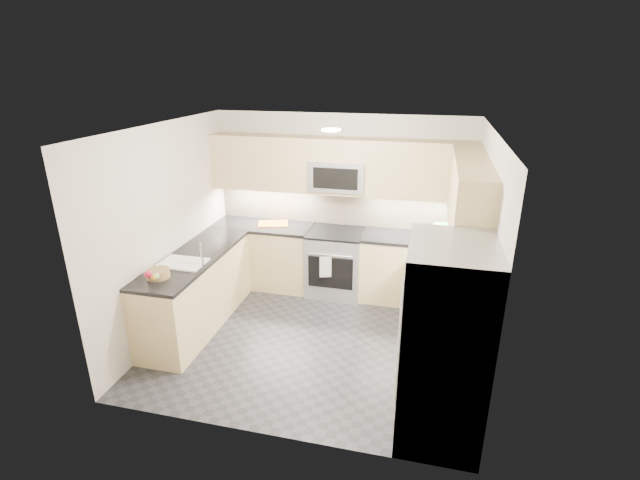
{
  "coord_description": "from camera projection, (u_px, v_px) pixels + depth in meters",
  "views": [
    {
      "loc": [
        1.22,
        -4.66,
        3.11
      ],
      "look_at": [
        0.0,
        0.35,
        1.15
      ],
      "focal_mm": 26.0,
      "sensor_mm": 36.0,
      "label": 1
    }
  ],
  "objects": [
    {
      "name": "fruit_pear",
      "position": [
        156.0,
        276.0,
        4.79
      ],
      "size": [
        0.07,
        0.07,
        0.07
      ],
      "primitive_type": "sphere",
      "color": "#73B64E",
      "rests_on": "fruit_basket"
    },
    {
      "name": "fruit_basket",
      "position": [
        158.0,
        274.0,
        5.02
      ],
      "size": [
        0.29,
        0.29,
        0.09
      ],
      "primitive_type": "cylinder",
      "rotation": [
        0.0,
        0.0,
        0.2
      ],
      "color": "olive",
      "rests_on": "countertop_peninsula"
    },
    {
      "name": "base_cab_back_left",
      "position": [
        264.0,
        256.0,
        6.87
      ],
      "size": [
        1.42,
        0.6,
        0.9
      ],
      "primitive_type": "cube",
      "color": "#D2BA7E",
      "rests_on": "floor"
    },
    {
      "name": "sink_basin",
      "position": [
        183.0,
        269.0,
        5.4
      ],
      "size": [
        0.52,
        0.38,
        0.16
      ],
      "primitive_type": "cube",
      "color": "white",
      "rests_on": "base_cab_peninsula"
    },
    {
      "name": "microwave",
      "position": [
        338.0,
        175.0,
        6.27
      ],
      "size": [
        0.76,
        0.4,
        0.4
      ],
      "primitive_type": "cube",
      "color": "#96979E",
      "rests_on": "upper_cab_back"
    },
    {
      "name": "backsplash_back",
      "position": [
        341.0,
        207.0,
        6.63
      ],
      "size": [
        3.6,
        0.01,
        0.51
      ],
      "primitive_type": "cube",
      "color": "tan",
      "rests_on": "wall_back"
    },
    {
      "name": "microwave_door",
      "position": [
        335.0,
        179.0,
        6.08
      ],
      "size": [
        0.6,
        0.01,
        0.28
      ],
      "primitive_type": "cube",
      "color": "black",
      "rests_on": "microwave"
    },
    {
      "name": "utensil_bowl",
      "position": [
        444.0,
        232.0,
        6.12
      ],
      "size": [
        0.42,
        0.42,
        0.18
      ],
      "primitive_type": "cylinder",
      "rotation": [
        0.0,
        0.0,
        0.38
      ],
      "color": "green",
      "rests_on": "countertop_back_right"
    },
    {
      "name": "range_cooktop",
      "position": [
        336.0,
        233.0,
        6.44
      ],
      "size": [
        0.76,
        0.65,
        0.03
      ],
      "primitive_type": "cube",
      "color": "black",
      "rests_on": "gas_range"
    },
    {
      "name": "cutting_board",
      "position": [
        273.0,
        224.0,
        6.71
      ],
      "size": [
        0.49,
        0.41,
        0.01
      ],
      "primitive_type": "cube",
      "rotation": [
        0.0,
        0.0,
        0.3
      ],
      "color": "#D45D14",
      "rests_on": "countertop_back_left"
    },
    {
      "name": "upper_cab_back",
      "position": [
        339.0,
        166.0,
        6.25
      ],
      "size": [
        3.6,
        0.35,
        0.75
      ],
      "primitive_type": "cube",
      "color": "#D2BA7E",
      "rests_on": "wall_back"
    },
    {
      "name": "wall_right",
      "position": [
        482.0,
        257.0,
        4.76
      ],
      "size": [
        0.02,
        3.2,
        2.5
      ],
      "primitive_type": "cube",
      "color": "beige",
      "rests_on": "floor"
    },
    {
      "name": "refrigerator",
      "position": [
        444.0,
        343.0,
        3.92
      ],
      "size": [
        0.7,
        0.9,
        1.8
      ],
      "primitive_type": "cube",
      "color": "#A3A6AB",
      "rests_on": "floor"
    },
    {
      "name": "fridge_handle_left",
      "position": [
        399.0,
        344.0,
        3.82
      ],
      "size": [
        0.02,
        0.02,
        1.2
      ],
      "primitive_type": "cylinder",
      "color": "#B2B5BA",
      "rests_on": "refrigerator"
    },
    {
      "name": "ceiling",
      "position": [
        312.0,
        128.0,
        4.71
      ],
      "size": [
        3.6,
        3.2,
        0.02
      ],
      "primitive_type": "cube",
      "color": "beige",
      "rests_on": "wall_back"
    },
    {
      "name": "base_cab_right",
      "position": [
        444.0,
        315.0,
        5.25
      ],
      "size": [
        0.6,
        1.7,
        0.9
      ],
      "primitive_type": "cube",
      "color": "#D2BA7E",
      "rests_on": "floor"
    },
    {
      "name": "countertop_back_left",
      "position": [
        262.0,
        226.0,
        6.7
      ],
      "size": [
        1.42,
        0.63,
        0.04
      ],
      "primitive_type": "cube",
      "color": "black",
      "rests_on": "base_cab_back_left"
    },
    {
      "name": "gas_range",
      "position": [
        335.0,
        263.0,
        6.6
      ],
      "size": [
        0.76,
        0.65,
        0.91
      ],
      "primitive_type": "cube",
      "color": "#9FA2A6",
      "rests_on": "floor"
    },
    {
      "name": "fruit_orange",
      "position": [
        154.0,
        277.0,
        4.77
      ],
      "size": [
        0.06,
        0.06,
        0.06
      ],
      "primitive_type": "sphere",
      "color": "orange",
      "rests_on": "fruit_basket"
    },
    {
      "name": "wall_front",
      "position": [
        262.0,
        312.0,
        3.71
      ],
      "size": [
        3.6,
        0.02,
        2.5
      ],
      "primitive_type": "cube",
      "color": "beige",
      "rests_on": "floor"
    },
    {
      "name": "wall_left",
      "position": [
        168.0,
        230.0,
        5.56
      ],
      "size": [
        0.02,
        3.2,
        2.5
      ],
      "primitive_type": "cube",
      "color": "beige",
      "rests_on": "floor"
    },
    {
      "name": "dish_towel_check",
      "position": [
        325.0,
        267.0,
        6.24
      ],
      "size": [
        0.15,
        0.06,
        0.3
      ],
      "primitive_type": "cube",
      "rotation": [
        0.0,
        0.0,
        0.31
      ],
      "color": "silver",
      "rests_on": "oven_handle"
    },
    {
      "name": "base_cab_peninsula",
      "position": [
        197.0,
        292.0,
        5.78
      ],
      "size": [
        0.6,
        2.0,
        0.9
      ],
      "primitive_type": "cube",
      "color": "#D2BA7E",
      "rests_on": "floor"
    },
    {
      "name": "countertop_back_right",
      "position": [
        415.0,
        238.0,
        6.22
      ],
      "size": [
        1.42,
        0.63,
        0.04
      ],
      "primitive_type": "cube",
      "color": "black",
      "rests_on": "base_cab_back_right"
    },
    {
      "name": "countertop_right",
      "position": [
        448.0,
        277.0,
        5.08
      ],
      "size": [
        0.63,
        1.7,
        0.04
      ],
      "primitive_type": "cube",
      "color": "black",
      "rests_on": "base_cab_right"
    },
    {
      "name": "backsplash_right",
      "position": [
        477.0,
        247.0,
        5.19
      ],
      "size": [
        0.01,
        2.3,
        0.51
      ],
      "primitive_type": "cube",
      "color": "tan",
      "rests_on": "wall_right"
    },
    {
      "name": "fridge_handle_right",
      "position": [
        402.0,
        322.0,
        4.15
      ],
      "size": [
        0.02,
        0.02,
        1.2
      ],
      "primitive_type": "cylinder",
      "color": "#B2B5BA",
      "rests_on": "refrigerator"
    },
    {
      "name": "oven_door_glass",
      "position": [
        330.0,
        273.0,
        6.3
      ],
      "size": [
        0.62,
        0.02,
        0.45
      ],
      "primitive_type": "cube",
      "color": "black",
      "rests_on": "gas_range"
    },
    {
      "name": "upper_cab_right",
      "position": [
        469.0,
        195.0,
        4.84
      ],
      "size": [
        0.35,
        1.95,
        0.75
      ],
      "primitive_type": "cube",
      "color": "#D2BA7E",
      "rests_on": "wall_right"
    },
    {
      "name": "wall_back",
      "position": [
        341.0,
        203.0,
        6.61
      ],
      "size": [
        3.6,
        0.02,
        2.5
      ],
      "primitive_type": "cube",
      "color": "beige",
      "rests_on": "floor"
    },
    {
      "name": "faucet",
      "position": [
        202.0,
        255.0,
        5.27
      ],
      "size": [
        0.03,
        0.03,
        0.28
      ],
      "primitive_type": "cylinder",
      "color": "silver",
      "rests_on": "countertop_peninsula"
    },
    {
      "name": "base_cab_back_right",
      "position": [
        413.0,
        270.0,
        6.38
      ],
      "size": [
        1.42,
        0.6,
        0.9
      ],
      "primitive_type": "cube",
      "color": "#D2BA7E",
      "rests_on": "floor"
    },
    {
      "name": "countertop_peninsula",
      "position": [
        193.0,
        257.0,
        5.61
      ],
      "size": [
        0.63,
        2.0,
        0.04
      ],
      "primitive_type": "cube",
      "color": "black",
      "rests_on": "base_cab_peninsula"
    },
    {
      "name": "oven_handle",
      "position": [
        330.0,
        255.0,
        6.19
      ],
      "size": [
        0.6,
        0.02,
        0.02
      ],
      "primitive_type": "cylinder",
      "rotation": [
        0.0,
        1.57,
        0.0
      ],
      "color": "#B2B5BA",
      "rests_on": "gas_range"
    },
    {
      "name": "floor",
      "position": [
        313.0,
        339.0,
        5.6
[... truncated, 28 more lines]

